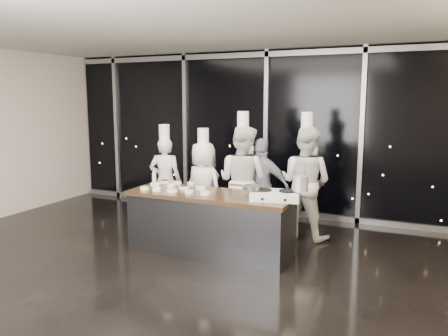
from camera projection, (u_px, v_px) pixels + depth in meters
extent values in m
plane|color=black|center=(181.00, 273.00, 5.73)|extent=(9.00, 9.00, 0.00)
cube|color=beige|center=(268.00, 133.00, 8.63)|extent=(9.00, 0.02, 3.20)
cube|color=beige|center=(176.00, 20.00, 5.22)|extent=(9.00, 7.00, 0.02)
cube|color=black|center=(267.00, 133.00, 8.57)|extent=(8.90, 0.04, 3.18)
cube|color=#919499|center=(267.00, 54.00, 8.29)|extent=(8.90, 0.08, 0.10)
cube|color=#919499|center=(265.00, 210.00, 8.77)|extent=(8.90, 0.08, 0.10)
cube|color=#919499|center=(117.00, 128.00, 9.99)|extent=(0.08, 0.08, 3.20)
cube|color=#919499|center=(185.00, 130.00, 9.26)|extent=(0.08, 0.08, 3.20)
cube|color=#919499|center=(266.00, 133.00, 8.53)|extent=(0.08, 0.08, 3.20)
cube|color=#919499|center=(362.00, 136.00, 7.80)|extent=(0.08, 0.08, 3.20)
cube|color=#343439|center=(210.00, 225.00, 6.47)|extent=(2.40, 0.80, 0.84)
cube|color=#3C2B19|center=(210.00, 195.00, 6.40)|extent=(2.46, 0.86, 0.06)
cube|color=silver|center=(275.00, 195.00, 5.96)|extent=(0.72, 0.53, 0.12)
cylinder|color=black|center=(263.00, 190.00, 5.98)|extent=(0.26, 0.26, 0.02)
cylinder|color=black|center=(287.00, 191.00, 5.92)|extent=(0.26, 0.26, 0.02)
cylinder|color=black|center=(262.00, 199.00, 5.79)|extent=(0.04, 0.03, 0.04)
cylinder|color=black|center=(285.00, 200.00, 5.73)|extent=(0.04, 0.03, 0.04)
cylinder|color=slate|center=(252.00, 187.00, 6.00)|extent=(0.32, 0.32, 0.05)
cube|color=#4C2B14|center=(235.00, 186.00, 6.05)|extent=(0.20, 0.07, 0.02)
cylinder|color=silver|center=(301.00, 183.00, 5.85)|extent=(0.25, 0.25, 0.21)
cylinder|color=white|center=(145.00, 188.00, 6.62)|extent=(0.14, 0.14, 0.04)
cylinder|color=gold|center=(145.00, 187.00, 6.62)|extent=(0.11, 0.11, 0.01)
cylinder|color=white|center=(155.00, 184.00, 6.91)|extent=(0.17, 0.17, 0.04)
cylinder|color=beige|center=(155.00, 183.00, 6.91)|extent=(0.14, 0.14, 0.01)
cylinder|color=white|center=(165.00, 182.00, 7.14)|extent=(0.17, 0.17, 0.04)
cylinder|color=black|center=(165.00, 181.00, 7.13)|extent=(0.14, 0.14, 0.01)
cylinder|color=white|center=(157.00, 189.00, 6.53)|extent=(0.13, 0.13, 0.04)
cylinder|color=white|center=(157.00, 188.00, 6.53)|extent=(0.11, 0.11, 0.01)
cylinder|color=white|center=(171.00, 186.00, 6.82)|extent=(0.13, 0.13, 0.04)
cylinder|color=#CFCD67|center=(171.00, 185.00, 6.82)|extent=(0.11, 0.11, 0.01)
cylinder|color=white|center=(176.00, 183.00, 7.04)|extent=(0.16, 0.16, 0.04)
cylinder|color=#AB7E55|center=(176.00, 182.00, 7.04)|extent=(0.13, 0.13, 0.01)
cylinder|color=white|center=(172.00, 191.00, 6.44)|extent=(0.16, 0.16, 0.04)
cylinder|color=tan|center=(172.00, 190.00, 6.44)|extent=(0.13, 0.13, 0.01)
cylinder|color=white|center=(184.00, 187.00, 6.69)|extent=(0.17, 0.17, 0.04)
cylinder|color=black|center=(184.00, 186.00, 6.68)|extent=(0.14, 0.14, 0.01)
cylinder|color=white|center=(191.00, 184.00, 6.97)|extent=(0.12, 0.12, 0.04)
cylinder|color=beige|center=(191.00, 183.00, 6.97)|extent=(0.10, 0.10, 0.01)
cylinder|color=white|center=(189.00, 192.00, 6.38)|extent=(0.13, 0.13, 0.04)
cylinder|color=#AA7F44|center=(189.00, 191.00, 6.37)|extent=(0.10, 0.10, 0.01)
cylinder|color=white|center=(201.00, 188.00, 6.64)|extent=(0.16, 0.16, 0.04)
cylinder|color=tan|center=(201.00, 187.00, 6.64)|extent=(0.13, 0.13, 0.01)
cylinder|color=white|center=(205.00, 193.00, 6.27)|extent=(0.14, 0.14, 0.04)
cylinder|color=#C4B29B|center=(205.00, 192.00, 6.27)|extent=(0.12, 0.12, 0.01)
cylinder|color=silver|center=(154.00, 178.00, 7.08)|extent=(0.07, 0.07, 0.18)
cone|color=silver|center=(154.00, 171.00, 7.06)|extent=(0.06, 0.06, 0.06)
imported|color=silver|center=(165.00, 181.00, 7.88)|extent=(0.67, 0.54, 1.59)
cylinder|color=white|center=(164.00, 132.00, 7.74)|extent=(0.24, 0.24, 0.26)
imported|color=silver|center=(204.00, 187.00, 7.43)|extent=(0.86, 0.68, 1.55)
cylinder|color=white|center=(203.00, 136.00, 7.29)|extent=(0.23, 0.23, 0.26)
imported|color=silver|center=(243.00, 181.00, 7.20)|extent=(1.00, 0.84, 1.84)
cylinder|color=white|center=(243.00, 119.00, 7.04)|extent=(0.22, 0.22, 0.26)
imported|color=#131935|center=(261.00, 187.00, 7.26)|extent=(0.95, 0.40, 1.62)
imported|color=silver|center=(305.00, 183.00, 7.10)|extent=(1.01, 0.86, 1.83)
cylinder|color=white|center=(307.00, 120.00, 6.94)|extent=(0.23, 0.23, 0.26)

